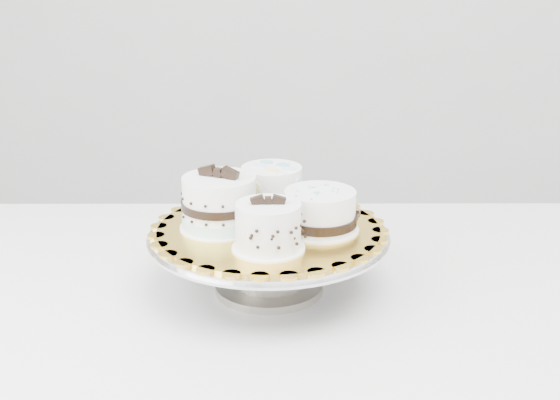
{
  "coord_description": "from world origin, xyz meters",
  "views": [
    {
      "loc": [
        0.08,
        -0.76,
        1.24
      ],
      "look_at": [
        0.03,
        0.24,
        0.89
      ],
      "focal_mm": 45.0,
      "sensor_mm": 36.0,
      "label": 1
    }
  ],
  "objects_px": {
    "cake_board": "(269,229)",
    "cake_dots": "(272,188)",
    "cake_swirl": "(268,228)",
    "cake_banded": "(220,205)",
    "table": "(299,337)",
    "cake_ribbon": "(321,212)",
    "cake_stand": "(269,249)"
  },
  "relations": [
    {
      "from": "table",
      "to": "cake_swirl",
      "type": "bearing_deg",
      "value": -125.98
    },
    {
      "from": "cake_banded",
      "to": "cake_dots",
      "type": "height_order",
      "value": "cake_banded"
    },
    {
      "from": "cake_ribbon",
      "to": "cake_dots",
      "type": "bearing_deg",
      "value": 144.85
    },
    {
      "from": "cake_banded",
      "to": "cake_ribbon",
      "type": "relative_size",
      "value": 1.11
    },
    {
      "from": "cake_board",
      "to": "cake_swirl",
      "type": "bearing_deg",
      "value": -86.44
    },
    {
      "from": "cake_swirl",
      "to": "cake_banded",
      "type": "height_order",
      "value": "cake_banded"
    },
    {
      "from": "cake_stand",
      "to": "cake_board",
      "type": "xyz_separation_m",
      "value": [
        0.0,
        0.0,
        0.03
      ]
    },
    {
      "from": "table",
      "to": "cake_ribbon",
      "type": "distance_m",
      "value": 0.21
    },
    {
      "from": "cake_swirl",
      "to": "cake_banded",
      "type": "xyz_separation_m",
      "value": [
        -0.08,
        0.08,
        0.0
      ]
    },
    {
      "from": "cake_board",
      "to": "cake_ribbon",
      "type": "xyz_separation_m",
      "value": [
        0.08,
        -0.0,
        0.03
      ]
    },
    {
      "from": "cake_banded",
      "to": "cake_dots",
      "type": "xyz_separation_m",
      "value": [
        0.07,
        0.09,
        -0.0
      ]
    },
    {
      "from": "cake_ribbon",
      "to": "cake_board",
      "type": "bearing_deg",
      "value": -170.87
    },
    {
      "from": "table",
      "to": "cake_banded",
      "type": "bearing_deg",
      "value": 171.18
    },
    {
      "from": "table",
      "to": "cake_banded",
      "type": "height_order",
      "value": "cake_banded"
    },
    {
      "from": "table",
      "to": "cake_dots",
      "type": "relative_size",
      "value": 10.94
    },
    {
      "from": "cake_stand",
      "to": "cake_ribbon",
      "type": "height_order",
      "value": "cake_ribbon"
    },
    {
      "from": "table",
      "to": "cake_swirl",
      "type": "xyz_separation_m",
      "value": [
        -0.04,
        -0.07,
        0.21
      ]
    },
    {
      "from": "cake_stand",
      "to": "cake_dots",
      "type": "bearing_deg",
      "value": 90.48
    },
    {
      "from": "cake_board",
      "to": "cake_stand",
      "type": "bearing_deg",
      "value": -107.35
    },
    {
      "from": "cake_board",
      "to": "cake_ribbon",
      "type": "distance_m",
      "value": 0.08
    },
    {
      "from": "cake_ribbon",
      "to": "cake_stand",
      "type": "bearing_deg",
      "value": -170.87
    },
    {
      "from": "table",
      "to": "cake_stand",
      "type": "distance_m",
      "value": 0.15
    },
    {
      "from": "table",
      "to": "cake_dots",
      "type": "bearing_deg",
      "value": 113.12
    },
    {
      "from": "cake_board",
      "to": "cake_swirl",
      "type": "distance_m",
      "value": 0.09
    },
    {
      "from": "cake_board",
      "to": "cake_swirl",
      "type": "xyz_separation_m",
      "value": [
        0.01,
        -0.08,
        0.03
      ]
    },
    {
      "from": "cake_stand",
      "to": "cake_swirl",
      "type": "bearing_deg",
      "value": -86.44
    },
    {
      "from": "cake_board",
      "to": "cake_dots",
      "type": "distance_m",
      "value": 0.09
    },
    {
      "from": "table",
      "to": "cake_banded",
      "type": "distance_m",
      "value": 0.24
    },
    {
      "from": "cake_banded",
      "to": "cake_ribbon",
      "type": "bearing_deg",
      "value": 21.21
    },
    {
      "from": "table",
      "to": "cake_banded",
      "type": "relative_size",
      "value": 9.16
    },
    {
      "from": "table",
      "to": "cake_board",
      "type": "height_order",
      "value": "cake_board"
    },
    {
      "from": "cake_dots",
      "to": "cake_banded",
      "type": "bearing_deg",
      "value": -132.34
    }
  ]
}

